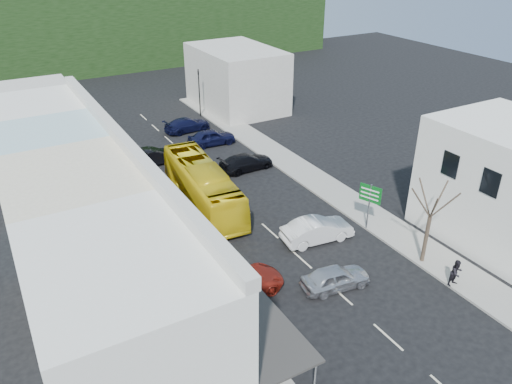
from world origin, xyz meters
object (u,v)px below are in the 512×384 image
pedestrian_left (162,256)px  direction_sign (369,208)px  street_tree (430,217)px  car_red (241,283)px  pedestrian_right (456,273)px  car_white (317,232)px  car_silver (335,278)px  bus (203,186)px  traffic_signal (199,93)px

pedestrian_left → direction_sign: (14.25, -2.64, 0.79)m
direction_sign → street_tree: 5.09m
car_red → pedestrian_right: 12.72m
car_white → pedestrian_right: 9.15m
pedestrian_right → street_tree: 3.60m
car_silver → car_white: 5.13m
direction_sign → car_silver: bearing=-167.6°
pedestrian_left → street_tree: bearing=-94.0°
pedestrian_left → direction_sign: bearing=-77.6°
car_white → bus: bearing=35.1°
pedestrian_left → direction_sign: direction_sign is taller
car_silver → car_red: 5.61m
car_silver → car_red: size_ratio=0.96×
bus → car_white: size_ratio=2.64×
street_tree → pedestrian_right: bearing=-93.9°
bus → direction_sign: direction_sign is taller
bus → car_red: size_ratio=2.52×
car_red → pedestrian_left: 5.45m
car_silver → traffic_signal: size_ratio=0.82×
street_tree → bus: bearing=122.8°
pedestrian_left → pedestrian_right: same height
car_red → street_tree: size_ratio=0.69×
street_tree → pedestrian_left: bearing=153.1°
car_white → street_tree: size_ratio=0.66×
car_silver → pedestrian_left: bearing=58.7°
bus → street_tree: size_ratio=1.73×
car_white → traffic_signal: 27.98m
pedestrian_left → traffic_signal: bearing=-5.7°
pedestrian_left → car_white: bearing=-78.2°
car_white → pedestrian_right: pedestrian_right is taller
traffic_signal → direction_sign: bearing=112.3°
bus → pedestrian_left: 8.66m
car_silver → pedestrian_left: pedestrian_left is taller
bus → pedestrian_left: bearing=-126.4°
car_silver → pedestrian_left: size_ratio=2.59×
bus → direction_sign: 12.50m
street_tree → traffic_signal: (-0.71, 33.10, -0.66)m
car_red → traffic_signal: 31.98m
car_red → street_tree: 12.21m
car_red → traffic_signal: traffic_signal is taller
pedestrian_left → direction_sign: size_ratio=0.47×
car_white → direction_sign: (3.89, -0.61, 1.09)m
pedestrian_right → car_red: bearing=154.0°
bus → traffic_signal: bearing=71.6°
car_white → pedestrian_left: bearing=85.3°
car_silver → street_tree: 6.98m
pedestrian_left → traffic_signal: size_ratio=0.32×
car_white → pedestrian_right: size_ratio=2.59×
traffic_signal → pedestrian_left: bearing=83.2°
car_silver → pedestrian_right: (6.23, -3.45, 0.30)m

